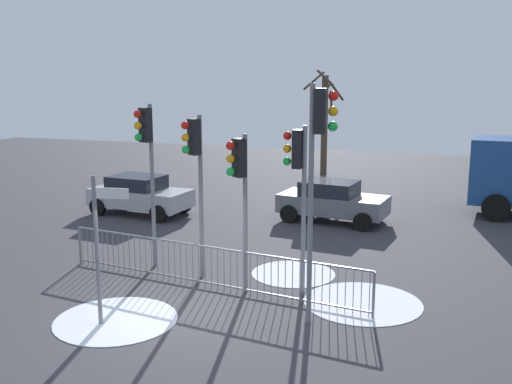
% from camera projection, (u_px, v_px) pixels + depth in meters
% --- Properties ---
extents(ground_plane, '(60.00, 60.00, 0.00)m').
position_uv_depth(ground_plane, '(178.00, 315.00, 13.07)').
color(ground_plane, '#38383D').
extents(traffic_light_mid_left, '(0.57, 0.33, 4.05)m').
position_uv_depth(traffic_light_mid_left, '(298.00, 172.00, 13.84)').
color(traffic_light_mid_left, slate).
rests_on(traffic_light_mid_left, ground).
extents(traffic_light_foreground_right, '(0.44, 0.49, 4.23)m').
position_uv_depth(traffic_light_foreground_right, '(195.00, 160.00, 14.90)').
color(traffic_light_foreground_right, slate).
rests_on(traffic_light_foreground_right, ground).
extents(traffic_light_mid_right, '(0.38, 0.54, 4.45)m').
position_uv_depth(traffic_light_mid_right, '(147.00, 149.00, 15.67)').
color(traffic_light_mid_right, slate).
rests_on(traffic_light_mid_right, ground).
extents(traffic_light_foreground_left, '(0.44, 0.49, 3.85)m').
position_uv_depth(traffic_light_foreground_left, '(240.00, 178.00, 13.86)').
color(traffic_light_foreground_left, slate).
rests_on(traffic_light_foreground_left, ground).
extents(traffic_light_rear_right, '(0.57, 0.34, 5.04)m').
position_uv_depth(traffic_light_rear_right, '(318.00, 152.00, 11.93)').
color(traffic_light_rear_right, slate).
rests_on(traffic_light_rear_right, ground).
extents(direction_sign_post, '(0.78, 0.17, 3.19)m').
position_uv_depth(direction_sign_post, '(99.00, 243.00, 12.22)').
color(direction_sign_post, slate).
rests_on(direction_sign_post, ground).
extents(pedestrian_guard_railing, '(8.34, 1.24, 1.07)m').
position_uv_depth(pedestrian_guard_railing, '(208.00, 266.00, 14.64)').
color(pedestrian_guard_railing, slate).
rests_on(pedestrian_guard_railing, ground).
extents(car_silver_trailing, '(3.95, 2.23, 1.47)m').
position_uv_depth(car_silver_trailing, '(140.00, 194.00, 22.41)').
color(car_silver_trailing, '#B2B5BA').
rests_on(car_silver_trailing, ground).
extents(car_grey_near, '(3.98, 2.32, 1.47)m').
position_uv_depth(car_grey_near, '(332.00, 201.00, 21.28)').
color(car_grey_near, slate).
rests_on(car_grey_near, ground).
extents(bare_tree_left, '(2.02, 1.99, 5.48)m').
position_uv_depth(bare_tree_left, '(325.00, 121.00, 30.99)').
color(bare_tree_left, '#473828').
rests_on(bare_tree_left, ground).
extents(snow_patch_kerb, '(2.22, 2.22, 0.01)m').
position_uv_depth(snow_patch_kerb, '(293.00, 274.00, 15.75)').
color(snow_patch_kerb, white).
rests_on(snow_patch_kerb, ground).
extents(snow_patch_island, '(2.65, 2.65, 0.01)m').
position_uv_depth(snow_patch_island, '(116.00, 320.00, 12.77)').
color(snow_patch_island, silver).
rests_on(snow_patch_island, ground).
extents(snow_patch_verge, '(2.74, 2.74, 0.01)m').
position_uv_depth(snow_patch_verge, '(363.00, 303.00, 13.74)').
color(snow_patch_verge, white).
rests_on(snow_patch_verge, ground).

